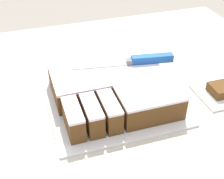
# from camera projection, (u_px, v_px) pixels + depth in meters

# --- Properties ---
(cake_board) EXTENTS (0.35, 0.33, 0.01)m
(cake_board) POSITION_uv_depth(u_px,v_px,m) (112.00, 100.00, 0.86)
(cake_board) COLOR white
(cake_board) RESTS_ON countertop
(cake) EXTENTS (0.30, 0.28, 0.07)m
(cake) POSITION_uv_depth(u_px,v_px,m) (113.00, 88.00, 0.84)
(cake) COLOR brown
(cake) RESTS_ON cake_board
(knife) EXTENTS (0.29, 0.07, 0.02)m
(knife) POSITION_uv_depth(u_px,v_px,m) (144.00, 60.00, 0.88)
(knife) COLOR silver
(knife) RESTS_ON cake
(paper_napkin) EXTENTS (0.13, 0.13, 0.01)m
(paper_napkin) POSITION_uv_depth(u_px,v_px,m) (220.00, 94.00, 0.88)
(paper_napkin) COLOR white
(paper_napkin) RESTS_ON countertop
(brownie) EXTENTS (0.06, 0.06, 0.03)m
(brownie) POSITION_uv_depth(u_px,v_px,m) (221.00, 89.00, 0.87)
(brownie) COLOR brown
(brownie) RESTS_ON paper_napkin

